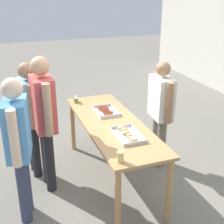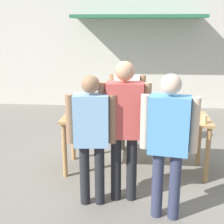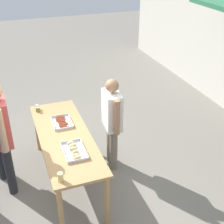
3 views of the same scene
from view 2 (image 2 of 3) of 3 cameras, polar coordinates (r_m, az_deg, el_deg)
The scene contains 12 objects.
ground_plane at distance 5.03m, azimuth 4.12°, elevation -10.45°, with size 24.00×24.00×0.00m, color slate.
building_facade_back at distance 8.49m, azimuth 4.79°, elevation 15.95°, with size 12.00×1.11×4.50m.
serving_table at distance 4.74m, azimuth 4.30°, elevation -2.05°, with size 2.20×0.75×0.88m.
food_tray_sausages at distance 4.75m, azimuth -0.08°, elevation -0.41°, with size 0.42×0.30×0.04m.
food_tray_buns at distance 4.75m, azimuth 9.70°, elevation -0.54°, with size 0.48×0.30×0.06m.
condiment_jar_mustard at distance 4.55m, azimuth -7.96°, elevation -0.96°, with size 0.06×0.06×0.08m.
condiment_jar_ketchup at distance 4.53m, azimuth -6.85°, elevation -1.01°, with size 0.06×0.06×0.08m.
beer_cup at distance 4.54m, azimuth 16.54°, elevation -1.27°, with size 0.07×0.07×0.12m.
person_server_behind_table at distance 5.48m, azimuth 2.79°, elevation 2.32°, with size 0.63×0.28×1.60m.
person_customer_holding_hotdog at distance 3.76m, azimuth -3.81°, elevation -3.35°, with size 0.60×0.26×1.66m.
person_customer_with_cup at distance 3.52m, azimuth 10.30°, elevation -4.39°, with size 0.63×0.31×1.72m.
person_customer_waiting_in_line at distance 3.83m, azimuth 2.27°, elevation -1.60°, with size 0.64×0.27×1.80m.
Camera 2 is at (0.02, -4.51, 2.21)m, focal length 50.00 mm.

